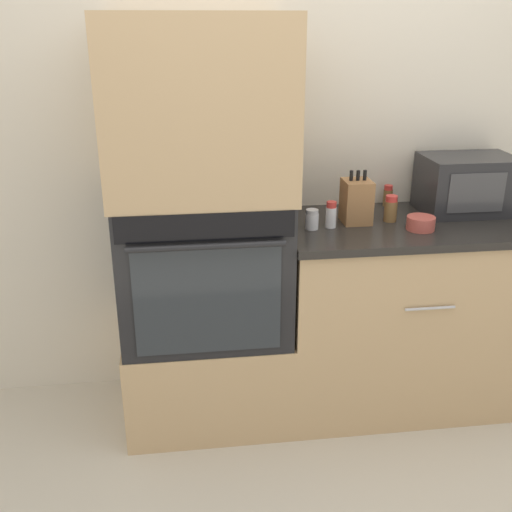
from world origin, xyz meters
The scene contains 13 objects.
ground_plane centered at (0.00, 0.00, 0.00)m, with size 12.00×12.00×0.00m, color beige.
wall_back centered at (0.00, 0.63, 1.25)m, with size 8.00×0.05×2.50m.
oven_cabinet_base centered at (-0.37, 0.30, 0.23)m, with size 0.75×0.60×0.46m.
wall_oven centered at (-0.37, 0.30, 0.78)m, with size 0.72×0.64×0.64m.
oven_cabinet_upper centered at (-0.37, 0.30, 1.45)m, with size 0.75×0.60×0.71m.
counter_unit centered at (0.56, 0.30, 0.46)m, with size 1.15×0.63×0.93m.
microwave centered at (0.88, 0.42, 1.06)m, with size 0.43×0.30×0.27m.
knife_block centered at (0.32, 0.32, 1.02)m, with size 0.12×0.14×0.24m.
bowl centered at (0.57, 0.19, 0.96)m, with size 0.12×0.12×0.06m.
condiment_jar_near centered at (0.54, 0.55, 0.98)m, with size 0.04×0.04×0.10m.
condiment_jar_mid centered at (0.48, 0.32, 0.99)m, with size 0.06×0.06×0.12m.
condiment_jar_far centered at (0.19, 0.27, 0.98)m, with size 0.05×0.05×0.12m.
condiment_jar_back centered at (0.10, 0.26, 0.97)m, with size 0.06×0.06×0.09m.
Camera 1 is at (-0.46, -2.17, 1.78)m, focal length 42.00 mm.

